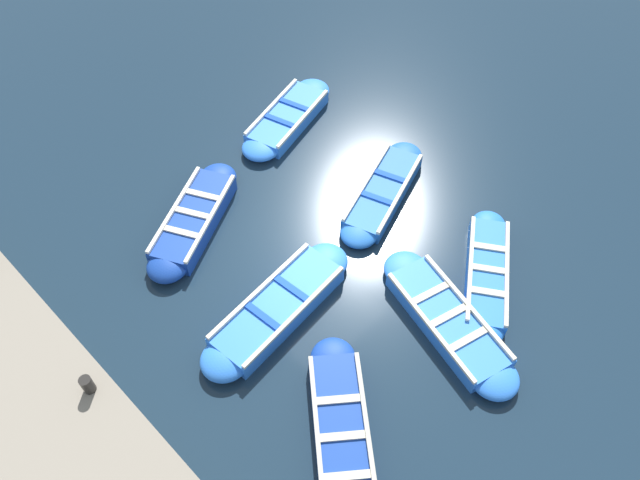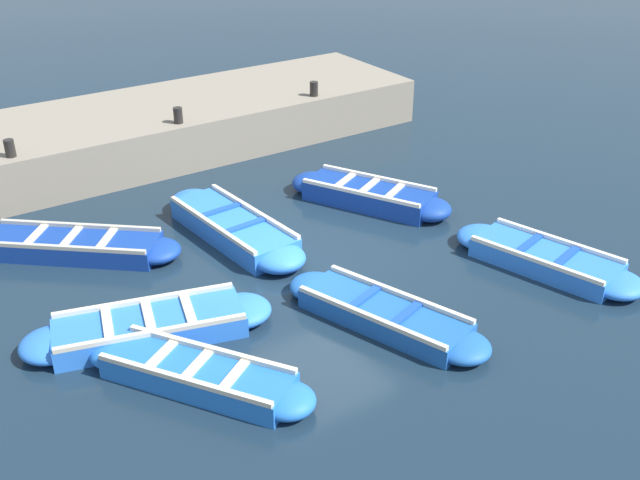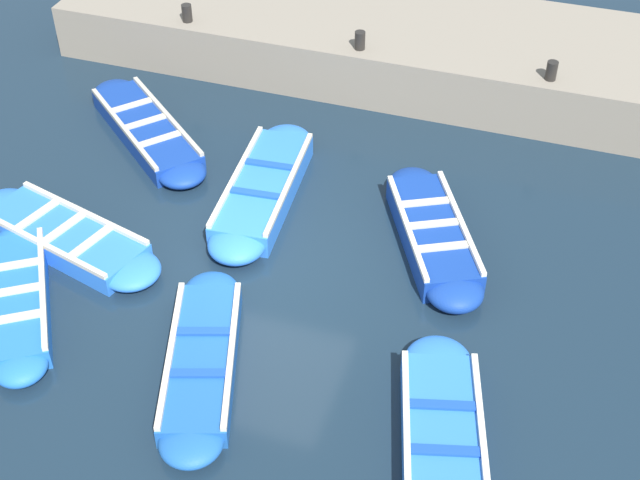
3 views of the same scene
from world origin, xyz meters
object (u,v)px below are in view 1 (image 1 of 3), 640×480
Objects in this scene: boat_stern_in at (342,440)px; bollard_mid_north at (87,385)px; boat_end_of_row at (278,308)px; boat_far_corner at (383,192)px; boat_inner_gap at (194,219)px; boat_mid_row at (287,118)px; boat_broadside at (487,274)px; boat_outer_right at (447,320)px.

boat_stern_in is 4.32m from bollard_mid_north.
boat_end_of_row is 11.26× the size of bollard_mid_north.
boat_far_corner is 5.85m from boat_stern_in.
boat_inner_gap is 4.63m from bollard_mid_north.
boat_far_corner is at bearing -93.61° from boat_mid_row.
boat_broadside is at bearing -94.53° from boat_far_corner.
boat_end_of_row is 2.99m from boat_inner_gap.
bollard_mid_north reaches higher than boat_end_of_row.
boat_outer_right is 1.17× the size of boat_broadside.
boat_broadside is 6.42m from boat_mid_row.
boat_inner_gap is at bearing -165.21° from boat_mid_row.
boat_stern_in is (-4.60, -0.27, 0.00)m from boat_broadside.
bollard_mid_north is at bearing 156.95° from boat_broadside.
boat_broadside is 4.61m from boat_stern_in.
boat_outer_right is 10.97× the size of bollard_mid_north.
boat_end_of_row reaches higher than boat_mid_row.
boat_broadside is (-0.24, -3.02, 0.01)m from boat_far_corner.
boat_inner_gap is at bearing 146.06° from boat_far_corner.
boat_mid_row is (5.05, 6.67, -0.00)m from boat_stern_in.
boat_mid_row is at bearing 52.88° from boat_stern_in.
boat_far_corner is 7.47m from bollard_mid_north.
boat_far_corner is 1.01× the size of boat_stern_in.
boat_outer_right is at bearing -118.35° from boat_far_corner.
bollard_mid_north is (-5.71, 3.14, 1.10)m from boat_outer_right.
boat_inner_gap reaches higher than boat_broadside.
bollard_mid_north is (-7.60, -3.36, 1.10)m from boat_mid_row.
boat_stern_in is at bearing -176.90° from boat_outer_right.
bollard_mid_north is (-3.58, 0.61, 1.07)m from boat_end_of_row.
boat_far_corner is 0.92× the size of boat_end_of_row.
boat_mid_row is 10.13× the size of bollard_mid_north.
boat_far_corner is at bearing -0.17° from bollard_mid_north.
boat_inner_gap is (-1.87, 5.51, 0.03)m from boat_outer_right.
boat_far_corner is at bearing 85.47° from boat_broadside.
boat_broadside is at bearing -94.04° from boat_mid_row.
bollard_mid_north reaches higher than boat_mid_row.
boat_outer_right is 1.08× the size of boat_mid_row.
boat_inner_gap is (0.26, 2.98, 0.00)m from boat_end_of_row.
boat_broadside is 6.35m from boat_inner_gap.
boat_outer_right is 3.31m from boat_end_of_row.
boat_stern_in is at bearing -176.65° from boat_broadside.
bollard_mid_north is (-7.39, 0.02, 1.11)m from boat_far_corner.
boat_end_of_row is at bearing -95.01° from boat_inner_gap.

